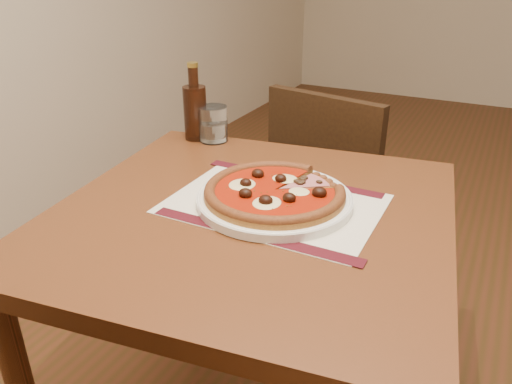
{
  "coord_description": "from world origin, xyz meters",
  "views": [
    {
      "loc": [
        -0.56,
        -1.85,
        1.23
      ],
      "look_at": [
        -0.98,
        -1.01,
        0.78
      ],
      "focal_mm": 35.0,
      "sensor_mm": 36.0,
      "label": 1
    }
  ],
  "objects_px": {
    "plate": "(274,199)",
    "pizza": "(274,191)",
    "chair_far": "(335,193)",
    "water_glass": "(213,124)",
    "table": "(252,250)",
    "bottle": "(195,110)"
  },
  "relations": [
    {
      "from": "plate",
      "to": "pizza",
      "type": "height_order",
      "value": "pizza"
    },
    {
      "from": "chair_far",
      "to": "water_glass",
      "type": "relative_size",
      "value": 8.56
    },
    {
      "from": "pizza",
      "to": "water_glass",
      "type": "xyz_separation_m",
      "value": [
        -0.32,
        0.28,
        0.02
      ]
    },
    {
      "from": "pizza",
      "to": "water_glass",
      "type": "bearing_deg",
      "value": 138.77
    },
    {
      "from": "water_glass",
      "to": "pizza",
      "type": "bearing_deg",
      "value": -41.23
    },
    {
      "from": "chair_far",
      "to": "pizza",
      "type": "height_order",
      "value": "chair_far"
    },
    {
      "from": "table",
      "to": "pizza",
      "type": "bearing_deg",
      "value": 50.62
    },
    {
      "from": "chair_far",
      "to": "plate",
      "type": "bearing_deg",
      "value": 107.98
    },
    {
      "from": "table",
      "to": "water_glass",
      "type": "relative_size",
      "value": 9.12
    },
    {
      "from": "table",
      "to": "bottle",
      "type": "distance_m",
      "value": 0.5
    },
    {
      "from": "chair_far",
      "to": "table",
      "type": "bearing_deg",
      "value": 104.87
    },
    {
      "from": "table",
      "to": "plate",
      "type": "height_order",
      "value": "plate"
    },
    {
      "from": "table",
      "to": "plate",
      "type": "relative_size",
      "value": 2.75
    },
    {
      "from": "bottle",
      "to": "water_glass",
      "type": "bearing_deg",
      "value": 7.86
    },
    {
      "from": "plate",
      "to": "pizza",
      "type": "relative_size",
      "value": 1.11
    },
    {
      "from": "table",
      "to": "water_glass",
      "type": "distance_m",
      "value": 0.46
    },
    {
      "from": "plate",
      "to": "bottle",
      "type": "distance_m",
      "value": 0.47
    },
    {
      "from": "chair_far",
      "to": "pizza",
      "type": "xyz_separation_m",
      "value": [
        0.07,
        -0.65,
        0.3
      ]
    },
    {
      "from": "plate",
      "to": "bottle",
      "type": "height_order",
      "value": "bottle"
    },
    {
      "from": "chair_far",
      "to": "bottle",
      "type": "xyz_separation_m",
      "value": [
        -0.31,
        -0.37,
        0.35
      ]
    },
    {
      "from": "plate",
      "to": "water_glass",
      "type": "height_order",
      "value": "water_glass"
    },
    {
      "from": "table",
      "to": "chair_far",
      "type": "height_order",
      "value": "chair_far"
    }
  ]
}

